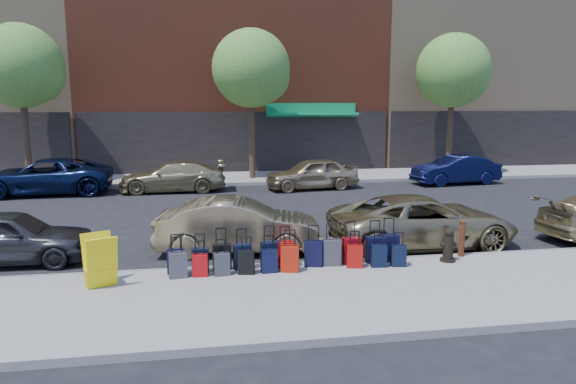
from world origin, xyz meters
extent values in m
plane|color=black|center=(0.00, 0.00, 0.00)|extent=(120.00, 120.00, 0.00)
cube|color=gray|center=(0.00, -6.50, 0.07)|extent=(60.00, 4.00, 0.15)
cube|color=gray|center=(0.00, 10.00, 0.07)|extent=(60.00, 4.00, 0.15)
cube|color=gray|center=(0.00, -4.48, 0.07)|extent=(60.00, 0.08, 0.15)
cube|color=gray|center=(0.00, 7.98, 0.07)|extent=(60.00, 0.08, 0.15)
cube|color=maroon|center=(0.00, 18.00, 10.00)|extent=(17.00, 12.00, 20.00)
cube|color=black|center=(0.00, 11.95, 1.70)|extent=(16.66, 0.15, 3.40)
cube|color=#0E7F46|center=(4.00, 11.60, 3.20)|extent=(5.00, 0.91, 0.27)
cube|color=#0E7F46|center=(4.00, 11.90, 3.55)|extent=(5.00, 0.10, 0.60)
cube|color=#99805E|center=(16.00, 18.00, 9.00)|extent=(15.00, 12.00, 18.00)
cube|color=black|center=(16.00, 11.95, 1.70)|extent=(14.70, 0.15, 3.40)
cylinder|color=black|center=(-10.00, 9.50, 2.55)|extent=(0.30, 0.30, 4.80)
sphere|color=#397627|center=(-10.00, 9.50, 5.52)|extent=(3.80, 3.80, 3.80)
sphere|color=#397627|center=(-9.40, 9.50, 5.14)|extent=(2.58, 2.58, 2.58)
cylinder|color=black|center=(0.50, 9.50, 2.55)|extent=(0.30, 0.30, 4.80)
sphere|color=#397627|center=(0.50, 9.50, 5.52)|extent=(3.80, 3.80, 3.80)
sphere|color=#397627|center=(1.10, 9.50, 5.14)|extent=(2.58, 2.58, 2.58)
cylinder|color=black|center=(11.00, 9.50, 2.55)|extent=(0.30, 0.30, 4.80)
sphere|color=#397627|center=(11.00, 9.50, 5.52)|extent=(3.80, 3.80, 3.80)
sphere|color=#397627|center=(11.60, 9.50, 5.14)|extent=(2.58, 2.58, 2.58)
cube|color=black|center=(-2.54, -4.85, 0.42)|extent=(0.38, 0.23, 0.55)
cylinder|color=black|center=(-2.54, -4.85, 1.02)|extent=(0.21, 0.05, 0.03)
cube|color=black|center=(-2.01, -4.82, 0.42)|extent=(0.37, 0.21, 0.54)
cylinder|color=black|center=(-2.01, -4.82, 1.01)|extent=(0.20, 0.04, 0.03)
cube|color=black|center=(-1.52, -4.76, 0.45)|extent=(0.43, 0.27, 0.60)
cylinder|color=black|center=(-1.52, -4.76, 1.10)|extent=(0.23, 0.06, 0.03)
cube|color=black|center=(-1.06, -4.79, 0.44)|extent=(0.42, 0.27, 0.58)
cylinder|color=black|center=(-1.06, -4.79, 1.07)|extent=(0.22, 0.07, 0.03)
cube|color=black|center=(-0.43, -4.81, 0.46)|extent=(0.44, 0.28, 0.62)
cylinder|color=black|center=(-0.43, -4.81, 1.13)|extent=(0.23, 0.06, 0.03)
cube|color=#AD0C0B|center=(-0.07, -4.78, 0.45)|extent=(0.41, 0.24, 0.59)
cylinder|color=black|center=(-0.07, -4.78, 1.09)|extent=(0.22, 0.05, 0.03)
cube|color=black|center=(0.57, -4.83, 0.45)|extent=(0.44, 0.29, 0.60)
cylinder|color=black|center=(0.57, -4.83, 1.10)|extent=(0.23, 0.07, 0.03)
cube|color=#3A393E|center=(1.01, -4.85, 0.46)|extent=(0.43, 0.27, 0.62)
cylinder|color=black|center=(1.01, -4.85, 1.13)|extent=(0.23, 0.06, 0.03)
cube|color=maroon|center=(1.50, -4.77, 0.46)|extent=(0.45, 0.31, 0.62)
cylinder|color=black|center=(1.50, -4.77, 1.14)|extent=(0.23, 0.08, 0.03)
cube|color=black|center=(2.08, -4.81, 0.46)|extent=(0.42, 0.24, 0.63)
cylinder|color=black|center=(2.08, -4.81, 1.15)|extent=(0.24, 0.03, 0.03)
cube|color=black|center=(2.43, -4.78, 0.48)|extent=(0.44, 0.25, 0.66)
cylinder|color=black|center=(2.43, -4.78, 1.19)|extent=(0.25, 0.04, 0.03)
cube|color=#3E3E43|center=(-2.49, -5.14, 0.43)|extent=(0.41, 0.28, 0.56)
cylinder|color=black|center=(-2.49, -5.14, 1.04)|extent=(0.22, 0.07, 0.03)
cube|color=#B50B0E|center=(-2.01, -5.13, 0.39)|extent=(0.33, 0.20, 0.49)
cylinder|color=black|center=(-2.01, -5.13, 0.92)|extent=(0.19, 0.03, 0.03)
cube|color=#39383D|center=(-1.55, -5.15, 0.40)|extent=(0.37, 0.25, 0.50)
cylinder|color=black|center=(-1.55, -5.15, 0.95)|extent=(0.19, 0.07, 0.03)
cube|color=black|center=(-1.00, -5.13, 0.41)|extent=(0.39, 0.27, 0.53)
cylinder|color=black|center=(-1.00, -5.13, 0.99)|extent=(0.20, 0.07, 0.03)
cube|color=black|center=(-0.49, -5.11, 0.41)|extent=(0.37, 0.24, 0.52)
cylinder|color=black|center=(-0.49, -5.11, 0.98)|extent=(0.20, 0.05, 0.03)
cube|color=#AC1E0B|center=(-0.03, -5.13, 0.45)|extent=(0.44, 0.31, 0.59)
cylinder|color=black|center=(-0.03, -5.13, 1.10)|extent=(0.23, 0.08, 0.03)
cube|color=#AE0F0B|center=(1.49, -5.08, 0.41)|extent=(0.39, 0.27, 0.52)
cylinder|color=black|center=(1.49, -5.08, 0.98)|extent=(0.20, 0.07, 0.03)
cube|color=black|center=(2.05, -5.13, 0.41)|extent=(0.38, 0.25, 0.52)
cylinder|color=black|center=(2.05, -5.13, 0.98)|extent=(0.20, 0.06, 0.03)
cube|color=black|center=(2.52, -5.16, 0.40)|extent=(0.37, 0.25, 0.50)
cylinder|color=black|center=(2.52, -5.16, 0.94)|extent=(0.19, 0.07, 0.03)
cylinder|color=black|center=(3.83, -4.99, 0.18)|extent=(0.36, 0.36, 0.06)
cylinder|color=black|center=(3.83, -4.99, 0.49)|extent=(0.24, 0.24, 0.57)
sphere|color=black|center=(3.83, -4.99, 0.85)|extent=(0.22, 0.22, 0.22)
cylinder|color=black|center=(3.83, -4.99, 0.56)|extent=(0.41, 0.11, 0.10)
cylinder|color=#38190C|center=(4.34, -4.66, 0.59)|extent=(0.15, 0.15, 0.88)
cylinder|color=#38190C|center=(4.34, -4.66, 1.03)|extent=(0.17, 0.17, 0.04)
cube|color=yellow|center=(-3.95, -5.59, 0.70)|extent=(0.66, 0.48, 1.08)
cube|color=yellow|center=(-4.11, -5.23, 0.70)|extent=(0.66, 0.48, 1.08)
cube|color=yellow|center=(-4.03, -5.41, 0.53)|extent=(0.71, 0.60, 0.02)
imported|color=#323235|center=(-6.63, -2.99, 0.67)|extent=(3.96, 1.68, 1.34)
imported|color=tan|center=(-1.02, -2.92, 0.71)|extent=(4.44, 1.99, 1.41)
imported|color=#908058|center=(3.97, -3.18, 0.70)|extent=(5.18, 2.58, 1.41)
imported|color=#0B1433|center=(-8.62, 7.03, 0.77)|extent=(5.64, 2.83, 1.53)
imported|color=#97895C|center=(-3.26, 6.87, 0.67)|extent=(4.64, 1.95, 1.34)
imported|color=tan|center=(2.93, 6.52, 0.71)|extent=(4.34, 2.17, 1.42)
imported|color=#0C1035|center=(10.05, 6.82, 0.69)|extent=(4.34, 1.94, 1.38)
camera|label=1|loc=(-1.84, -16.02, 3.90)|focal=32.00mm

